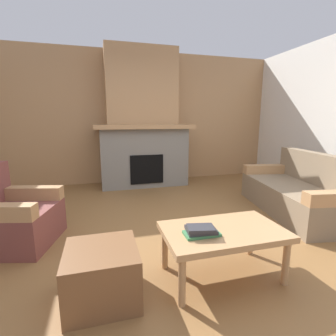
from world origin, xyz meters
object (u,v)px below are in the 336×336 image
Objects in this scene: armchair at (11,218)px; couch at (299,193)px; ottoman at (102,274)px; fireplace at (143,128)px; coffee_table at (223,235)px.

couch is at bearing -0.64° from armchair.
armchair is 1.77× the size of ottoman.
fireplace is 3.02m from couch.
couch reaches higher than coffee_table.
coffee_table is at bearing -148.99° from couch.
armchair is 2.20m from coffee_table.
fireplace is at bearing 50.18° from armchair.
fireplace is at bearing 74.93° from ottoman.
fireplace is at bearing 130.39° from couch.
armchair is at bearing 179.36° from couch.
armchair is 0.92× the size of coffee_table.
couch is at bearing 31.01° from coffee_table.
couch is at bearing -49.61° from fireplace.
fireplace is 5.19× the size of ottoman.
ottoman is (0.92, -1.12, -0.09)m from armchair.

